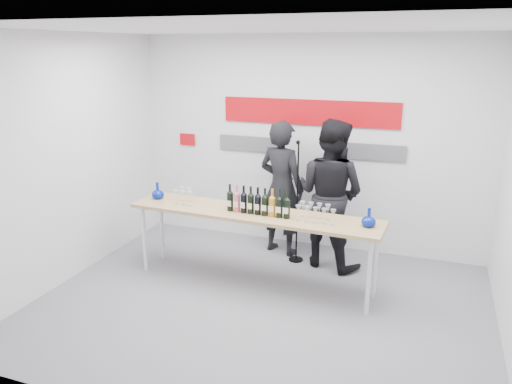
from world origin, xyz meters
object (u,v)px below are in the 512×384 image
tasting_table (253,218)px  presenter_right (330,194)px  mic_stand (297,225)px  presenter_left (281,188)px

tasting_table → presenter_right: presenter_right is taller
mic_stand → presenter_right: bearing=18.2°
mic_stand → presenter_left: bearing=153.7°
tasting_table → mic_stand: size_ratio=1.86×
presenter_right → mic_stand: (-0.43, -0.04, -0.47)m
tasting_table → presenter_left: presenter_left is taller
presenter_right → mic_stand: presenter_right is taller
tasting_table → presenter_right: (0.74, 0.88, 0.12)m
presenter_left → mic_stand: size_ratio=1.13×
tasting_table → presenter_right: 1.16m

